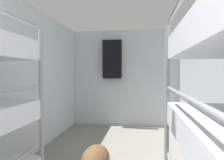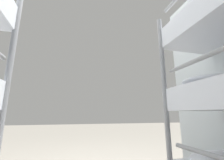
# 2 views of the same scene
# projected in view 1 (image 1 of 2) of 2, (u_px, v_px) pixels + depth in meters

# --- Properties ---
(wall_left) EXTENTS (0.06, 5.29, 2.29)m
(wall_left) POSITION_uv_depth(u_px,v_px,m) (1.00, 83.00, 2.42)
(wall_left) COLOR silver
(wall_left) RESTS_ON ground_plane
(wall_back) EXTENTS (2.65, 0.06, 2.29)m
(wall_back) POSITION_uv_depth(u_px,v_px,m) (125.00, 78.00, 4.81)
(wall_back) COLOR silver
(wall_back) RESTS_ON ground_plane
(duffel_bag) EXTENTS (0.35, 0.58, 0.35)m
(duffel_bag) POSITION_uv_depth(u_px,v_px,m) (96.00, 160.00, 2.51)
(duffel_bag) COLOR brown
(duffel_bag) RESTS_ON ground_plane
(hanging_coat) EXTENTS (0.44, 0.12, 0.90)m
(hanging_coat) POSITION_uv_depth(u_px,v_px,m) (112.00, 59.00, 4.69)
(hanging_coat) COLOR black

